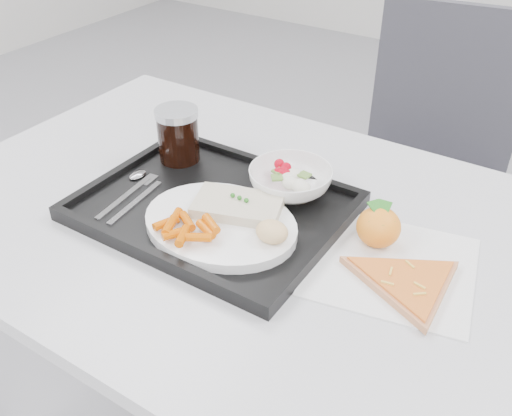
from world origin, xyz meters
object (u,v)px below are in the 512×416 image
dinner_plate (220,224)px  pizza_slice (407,282)px  tray (213,208)px  table (246,244)px  chair (426,152)px  cola_glass (178,134)px  tangerine (379,227)px  salad_bowl (290,181)px

dinner_plate → pizza_slice: (0.31, 0.05, -0.01)m
tray → table: bearing=23.6°
chair → tray: bearing=-100.4°
dinner_plate → cola_glass: size_ratio=2.50×
cola_glass → tangerine: bearing=-3.3°
table → salad_bowl: bearing=66.3°
tray → tangerine: 0.29m
tangerine → dinner_plate: bearing=-152.2°
dinner_plate → tangerine: size_ratio=2.90×
salad_bowl → cola_glass: cola_glass is taller
tray → cola_glass: (-0.15, 0.10, 0.06)m
tray → salad_bowl: bearing=50.5°
dinner_plate → tangerine: bearing=27.8°
salad_bowl → tangerine: bearing=-12.2°
tangerine → pizza_slice: 0.11m
tray → salad_bowl: (0.09, 0.11, 0.03)m
chair → tangerine: size_ratio=9.99×
dinner_plate → cola_glass: bearing=144.6°
chair → salad_bowl: (-0.06, -0.70, 0.25)m
chair → tangerine: bearing=-79.8°
chair → tangerine: chair is taller
salad_bowl → pizza_slice: salad_bowl is taller
table → tangerine: size_ratio=12.89×
dinner_plate → tangerine: tangerine is taller
tray → dinner_plate: size_ratio=1.67×
chair → pizza_slice: chair is taller
salad_bowl → pizza_slice: (0.27, -0.11, -0.03)m
cola_glass → dinner_plate: bearing=-35.4°
pizza_slice → tray: bearing=179.7°
tray → pizza_slice: tray is taller
tray → dinner_plate: 0.07m
chair → salad_bowl: 0.74m
salad_bowl → tray: bearing=-129.5°
dinner_plate → pizza_slice: dinner_plate is taller
salad_bowl → pizza_slice: 0.29m
tray → dinner_plate: dinner_plate is taller
chair → tray: chair is taller
table → chair: chair is taller
chair → tangerine: 0.79m
salad_bowl → cola_glass: 0.25m
tray → tangerine: tangerine is taller
tray → chair: bearing=79.6°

